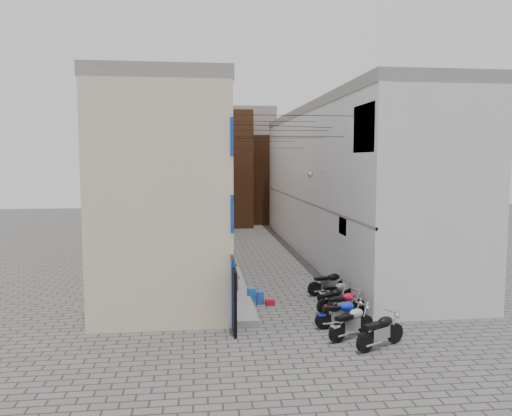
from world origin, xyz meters
name	(u,v)px	position (x,y,z in m)	size (l,w,h in m)	color
ground	(305,326)	(0.00, 0.00, 0.00)	(90.00, 90.00, 0.00)	#5B5755
plinth	(226,254)	(-2.05, 13.00, 0.12)	(0.90, 26.00, 0.25)	gray
building_left	(176,182)	(-4.98, 12.95, 4.50)	(5.10, 27.00, 9.00)	beige
building_right	(340,181)	(5.00, 13.00, 4.51)	(5.94, 26.00, 9.00)	silver
building_far_brick_left	(216,169)	(-2.00, 28.00, 5.00)	(6.00, 6.00, 10.00)	brown
building_far_brick_right	(269,179)	(3.00, 30.00, 4.00)	(5.00, 6.00, 8.00)	brown
building_far_concrete	(234,163)	(0.00, 34.00, 5.50)	(8.00, 5.00, 11.00)	gray
far_shopfront	(242,214)	(0.00, 25.20, 1.20)	(2.00, 0.30, 2.40)	black
overhead_wires	(273,133)	(0.00, 7.64, 7.12)	(5.80, 13.02, 1.32)	black
motorcycle_a	(381,329)	(1.90, -2.27, 0.58)	(0.64, 2.02, 1.17)	black
motorcycle_b	(352,321)	(1.27, -1.34, 0.58)	(0.63, 1.99, 1.15)	#A3A4A8
motorcycle_c	(341,312)	(1.20, -0.34, 0.55)	(0.60, 1.89, 1.09)	#0E25D4
motorcycle_d	(344,303)	(1.65, 0.78, 0.55)	(0.60, 1.89, 1.10)	#B30C26
motorcycle_e	(333,298)	(1.49, 1.68, 0.49)	(0.53, 1.69, 0.98)	black
motorcycle_f	(337,291)	(1.90, 2.61, 0.50)	(0.54, 1.72, 1.00)	#B1B2B6
motorcycle_g	(329,282)	(1.90, 3.85, 0.57)	(0.62, 1.96, 1.13)	black
person_a	(235,281)	(-2.28, 2.47, 1.08)	(0.60, 0.40, 1.65)	brown
person_b	(232,280)	(-2.35, 3.09, 0.97)	(0.70, 0.55, 1.44)	#33354D
water_jug_near	(260,298)	(-1.25, 2.82, 0.26)	(0.33, 0.33, 0.52)	blue
water_jug_far	(251,294)	(-1.55, 3.31, 0.28)	(0.36, 0.36, 0.56)	#2881CB
red_crate	(270,302)	(-0.86, 2.63, 0.11)	(0.36, 0.27, 0.22)	red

